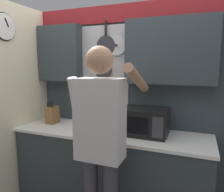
# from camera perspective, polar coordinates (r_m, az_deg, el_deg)

# --- Properties ---
(base_cabinet_counter) EXTENTS (2.09, 0.62, 0.93)m
(base_cabinet_counter) POSITION_cam_1_polar(r_m,az_deg,el_deg) (2.56, -0.51, -19.26)
(base_cabinet_counter) COLOR #2D383D
(base_cabinet_counter) RESTS_ON ground_plane
(back_wall_unit) EXTENTS (2.66, 0.20, 2.31)m
(back_wall_unit) POSITION_cam_1_polar(r_m,az_deg,el_deg) (2.54, 2.32, 3.21)
(back_wall_unit) COLOR #2D383D
(back_wall_unit) RESTS_ON ground_plane
(side_wall) EXTENTS (0.07, 1.60, 2.31)m
(side_wall) POSITION_cam_1_polar(r_m,az_deg,el_deg) (2.61, -26.41, -3.07)
(side_wall) COLOR beige
(side_wall) RESTS_ON ground_plane
(microwave) EXTENTS (0.48, 0.36, 0.27)m
(microwave) POSITION_cam_1_polar(r_m,az_deg,el_deg) (2.29, 8.47, -6.56)
(microwave) COLOR black
(microwave) RESTS_ON base_cabinet_counter
(knife_block) EXTENTS (0.11, 0.15, 0.29)m
(knife_block) POSITION_cam_1_polar(r_m,az_deg,el_deg) (2.78, -15.32, -4.66)
(knife_block) COLOR brown
(knife_block) RESTS_ON base_cabinet_counter
(utensil_crock) EXTENTS (0.13, 0.13, 0.35)m
(utensil_crock) POSITION_cam_1_polar(r_m,az_deg,el_deg) (2.50, -5.46, -6.25)
(utensil_crock) COLOR white
(utensil_crock) RESTS_ON base_cabinet_counter
(person) EXTENTS (0.54, 0.67, 1.79)m
(person) POSITION_cam_1_polar(r_m,az_deg,el_deg) (1.81, -2.95, -10.12)
(person) COLOR #383842
(person) RESTS_ON ground_plane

